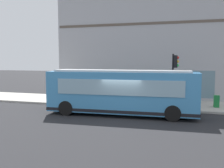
# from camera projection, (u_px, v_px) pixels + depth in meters

# --- Properties ---
(ground) EXTENTS (120.00, 120.00, 0.00)m
(ground) POSITION_uv_depth(u_px,v_px,m) (124.00, 117.00, 17.08)
(ground) COLOR #262628
(sidewalk_curb) EXTENTS (4.80, 40.00, 0.15)m
(sidewalk_curb) POSITION_uv_depth(u_px,v_px,m) (139.00, 103.00, 21.83)
(sidewalk_curb) COLOR #B2ADA3
(sidewalk_curb) RESTS_ON ground
(building_corner) EXTENTS (6.20, 17.54, 12.75)m
(building_corner) POSITION_uv_depth(u_px,v_px,m) (150.00, 34.00, 26.44)
(building_corner) COLOR #A8A8AD
(building_corner) RESTS_ON ground
(city_bus_nearside) EXTENTS (3.07, 10.16, 3.07)m
(city_bus_nearside) POSITION_uv_depth(u_px,v_px,m) (122.00, 92.00, 17.55)
(city_bus_nearside) COLOR #3F8CC6
(city_bus_nearside) RESTS_ON ground
(traffic_light_near_corner) EXTENTS (0.32, 0.49, 4.02)m
(traffic_light_near_corner) POSITION_uv_depth(u_px,v_px,m) (175.00, 71.00, 18.94)
(traffic_light_near_corner) COLOR black
(traffic_light_near_corner) RESTS_ON sidewalk_curb
(pedestrian_near_hydrant) EXTENTS (0.32, 0.32, 1.64)m
(pedestrian_near_hydrant) POSITION_uv_depth(u_px,v_px,m) (64.00, 89.00, 23.47)
(pedestrian_near_hydrant) COLOR #8C3F8C
(pedestrian_near_hydrant) RESTS_ON sidewalk_curb
(pedestrian_walking_along_curb) EXTENTS (0.32, 0.32, 1.60)m
(pedestrian_walking_along_curb) POSITION_uv_depth(u_px,v_px,m) (78.00, 88.00, 24.84)
(pedestrian_walking_along_curb) COLOR #8C3F8C
(pedestrian_walking_along_curb) RESTS_ON sidewalk_curb
(pedestrian_near_building_entrance) EXTENTS (0.32, 0.32, 1.71)m
(pedestrian_near_building_entrance) POSITION_uv_depth(u_px,v_px,m) (53.00, 89.00, 22.82)
(pedestrian_near_building_entrance) COLOR silver
(pedestrian_near_building_entrance) RESTS_ON sidewalk_curb
(newspaper_vending_box) EXTENTS (0.44, 0.42, 0.90)m
(newspaper_vending_box) POSITION_uv_depth(u_px,v_px,m) (217.00, 101.00, 19.63)
(newspaper_vending_box) COLOR #197233
(newspaper_vending_box) RESTS_ON sidewalk_curb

